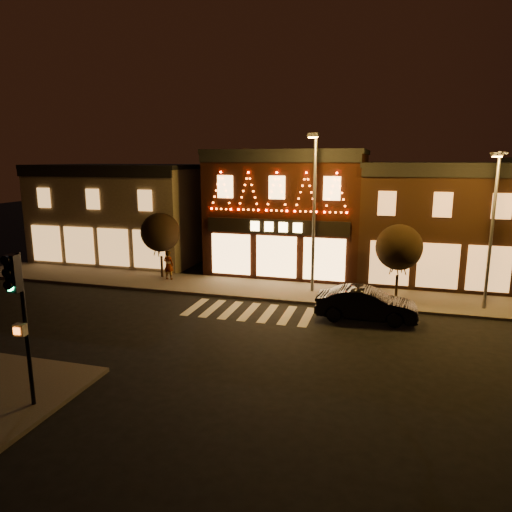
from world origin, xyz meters
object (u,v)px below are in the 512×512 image
at_px(dark_sedan, 366,304).
at_px(streetlamp_mid, 314,201).
at_px(traffic_signal_near, 19,301).
at_px(pedestrian, 169,265).

bearing_deg(dark_sedan, streetlamp_mid, 42.41).
relative_size(traffic_signal_near, pedestrian, 2.60).
xyz_separation_m(traffic_signal_near, dark_sedan, (9.62, 11.45, -2.78)).
height_order(traffic_signal_near, streetlamp_mid, streetlamp_mid).
bearing_deg(traffic_signal_near, dark_sedan, 45.19).
bearing_deg(pedestrian, streetlamp_mid, -176.58).
height_order(traffic_signal_near, pedestrian, traffic_signal_near).
height_order(streetlamp_mid, dark_sedan, streetlamp_mid).
relative_size(streetlamp_mid, dark_sedan, 1.85).
relative_size(streetlamp_mid, pedestrian, 4.77).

